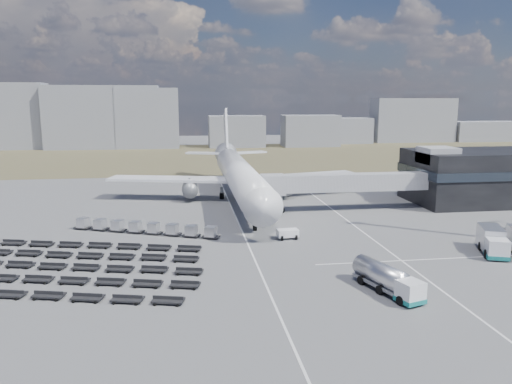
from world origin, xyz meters
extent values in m
plane|color=#565659|center=(0.00, 0.00, 0.00)|extent=(420.00, 420.00, 0.00)
cube|color=#463F2A|center=(0.00, 110.00, 0.01)|extent=(420.00, 90.00, 0.01)
cube|color=silver|center=(-2.00, 5.00, 0.01)|extent=(0.25, 110.00, 0.01)
cube|color=silver|center=(16.00, 5.00, 0.01)|extent=(0.25, 110.00, 0.01)
cube|color=silver|center=(25.00, -8.00, 0.01)|extent=(40.00, 0.25, 0.01)
cube|color=black|center=(48.00, 24.00, 5.00)|extent=(30.00, 16.00, 10.00)
cube|color=#262D38|center=(48.00, 24.00, 6.20)|extent=(30.40, 16.40, 1.60)
cube|color=#939399|center=(36.00, 22.00, 9.50)|extent=(6.00, 6.00, 3.00)
cube|color=#939399|center=(18.10, 20.50, 5.10)|extent=(29.80, 3.00, 3.00)
cube|color=#939399|center=(4.70, 20.00, 5.10)|extent=(4.00, 3.60, 3.40)
cylinder|color=slate|center=(6.20, 20.50, 2.55)|extent=(0.70, 0.70, 5.10)
cylinder|color=black|center=(6.20, 20.50, 0.45)|extent=(1.40, 0.90, 1.40)
cylinder|color=white|center=(0.00, 30.00, 5.30)|extent=(5.60, 48.00, 5.60)
cone|color=white|center=(0.00, 3.50, 5.30)|extent=(5.60, 5.00, 5.60)
cone|color=white|center=(0.00, 58.00, 6.10)|extent=(5.60, 8.00, 5.60)
cube|color=black|center=(0.00, 5.50, 6.10)|extent=(2.20, 2.00, 0.80)
cube|color=white|center=(-13.00, 35.00, 4.10)|extent=(25.59, 11.38, 0.50)
cube|color=white|center=(13.00, 35.00, 4.10)|extent=(25.59, 11.38, 0.50)
cylinder|color=slate|center=(-9.50, 33.00, 2.40)|extent=(3.00, 5.00, 3.00)
cylinder|color=slate|center=(9.50, 33.00, 2.40)|extent=(3.00, 5.00, 3.00)
cube|color=white|center=(-5.50, 60.00, 6.50)|extent=(9.49, 5.63, 0.35)
cube|color=white|center=(5.50, 60.00, 6.50)|extent=(9.49, 5.63, 0.35)
cube|color=white|center=(0.00, 61.00, 11.80)|extent=(0.50, 9.06, 11.45)
cylinder|color=slate|center=(0.00, 9.00, 1.25)|extent=(0.50, 0.50, 2.50)
cylinder|color=slate|center=(-3.20, 34.00, 1.25)|extent=(0.60, 0.60, 2.50)
cylinder|color=slate|center=(3.20, 34.00, 1.25)|extent=(0.60, 0.60, 2.50)
cylinder|color=black|center=(0.00, 9.00, 0.50)|extent=(0.50, 1.20, 1.20)
cube|color=gray|center=(-78.54, 147.57, 12.99)|extent=(27.61, 12.00, 25.97)
cube|color=gray|center=(-42.58, 144.51, 12.49)|extent=(44.43, 12.00, 24.98)
cube|color=gray|center=(-24.89, 144.28, 12.03)|extent=(24.74, 12.00, 24.05)
cube|color=gray|center=(11.21, 143.63, 6.45)|extent=(22.96, 12.00, 12.90)
cube|color=gray|center=(42.37, 142.19, 6.52)|extent=(23.37, 12.00, 13.05)
cube|color=gray|center=(62.45, 154.50, 5.67)|extent=(21.13, 12.00, 11.34)
cube|color=gray|center=(95.01, 157.32, 10.02)|extent=(37.74, 12.00, 20.04)
cube|color=gray|center=(133.81, 156.13, 4.62)|extent=(37.81, 12.00, 9.25)
cube|color=white|center=(11.10, -20.78, 1.32)|extent=(2.73, 2.73, 2.09)
cube|color=#147574|center=(11.10, -20.78, 0.50)|extent=(2.85, 2.85, 0.45)
cylinder|color=silver|center=(9.76, -16.53, 1.73)|extent=(4.21, 7.18, 2.27)
cube|color=slate|center=(9.76, -16.53, 0.68)|extent=(4.12, 7.15, 0.32)
cylinder|color=black|center=(10.17, -17.83, 0.45)|extent=(2.55, 1.66, 1.00)
cube|color=white|center=(4.00, 3.69, 0.69)|extent=(3.11, 1.89, 1.38)
cube|color=white|center=(10.07, 39.43, 1.68)|extent=(3.56, 6.64, 2.94)
cube|color=#147574|center=(10.07, 39.43, 0.47)|extent=(3.68, 6.76, 0.47)
cube|color=white|center=(27.95, -9.23, 1.41)|extent=(3.18, 3.12, 2.39)
cube|color=#147574|center=(27.95, -9.23, 0.49)|extent=(3.32, 3.26, 0.49)
cube|color=silver|center=(29.29, -5.68, 1.84)|extent=(4.20, 5.59, 2.82)
cube|color=black|center=(-26.14, 13.41, 0.28)|extent=(2.81, 2.31, 0.17)
cube|color=silver|center=(-26.14, 13.41, 1.07)|extent=(1.95, 1.95, 1.40)
cube|color=black|center=(-23.39, 12.26, 0.28)|extent=(2.81, 2.31, 0.17)
cube|color=silver|center=(-23.39, 12.26, 1.07)|extent=(1.95, 1.95, 1.40)
cube|color=black|center=(-20.65, 11.11, 0.28)|extent=(2.81, 2.31, 0.17)
cube|color=silver|center=(-20.65, 11.11, 1.07)|extent=(1.95, 1.95, 1.40)
cube|color=black|center=(-17.90, 9.96, 0.28)|extent=(2.81, 2.31, 0.17)
cube|color=silver|center=(-17.90, 9.96, 1.07)|extent=(1.95, 1.95, 1.40)
cube|color=black|center=(-15.15, 8.81, 0.28)|extent=(2.81, 2.31, 0.17)
cube|color=silver|center=(-15.15, 8.81, 1.07)|extent=(1.95, 1.95, 1.40)
cube|color=black|center=(-12.40, 7.66, 0.28)|extent=(2.81, 2.31, 0.17)
cube|color=silver|center=(-12.40, 7.66, 1.07)|extent=(1.95, 1.95, 1.40)
cube|color=black|center=(-9.66, 6.51, 0.28)|extent=(2.81, 2.31, 0.17)
cube|color=silver|center=(-9.66, 6.51, 1.07)|extent=(1.95, 1.95, 1.40)
cube|color=black|center=(-6.91, 5.36, 0.28)|extent=(2.81, 2.31, 0.17)
cube|color=silver|center=(-6.91, 5.36, 1.07)|extent=(1.95, 1.95, 1.40)
cube|color=black|center=(-26.23, -13.68, 0.37)|extent=(32.27, 9.59, 0.74)
cube|color=black|center=(-25.17, -9.50, 0.37)|extent=(32.27, 9.59, 0.74)
cube|color=black|center=(-24.11, -5.31, 0.37)|extent=(32.27, 9.59, 0.74)
cube|color=black|center=(-23.05, -1.13, 0.37)|extent=(28.28, 8.57, 0.74)
cube|color=black|center=(-21.99, 3.06, 0.37)|extent=(28.28, 8.57, 0.74)
camera|label=1|loc=(-10.28, -64.05, 19.76)|focal=35.00mm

